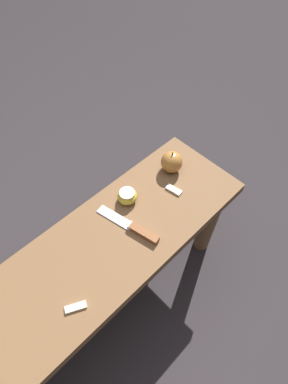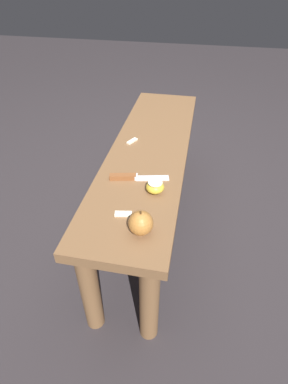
{
  "view_description": "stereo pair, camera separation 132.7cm",
  "coord_description": "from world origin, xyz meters",
  "px_view_note": "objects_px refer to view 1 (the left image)",
  "views": [
    {
      "loc": [
        0.06,
        0.37,
        1.31
      ],
      "look_at": [
        -0.34,
        -0.04,
        0.5
      ],
      "focal_mm": 28.0,
      "sensor_mm": 36.0,
      "label": 1
    },
    {
      "loc": [
        -1.13,
        -0.2,
        1.15
      ],
      "look_at": [
        -0.34,
        -0.04,
        0.5
      ],
      "focal_mm": 28.0,
      "sensor_mm": 36.0,
      "label": 2
    }
  ],
  "objects_px": {
    "knife": "(136,229)",
    "apple_cut": "(127,196)",
    "apple_whole": "(172,162)",
    "wooden_bench": "(75,286)"
  },
  "relations": [
    {
      "from": "apple_whole",
      "to": "apple_cut",
      "type": "bearing_deg",
      "value": -2.94
    },
    {
      "from": "apple_whole",
      "to": "apple_cut",
      "type": "distance_m",
      "value": 0.21
    },
    {
      "from": "wooden_bench",
      "to": "knife",
      "type": "xyz_separation_m",
      "value": [
        -0.24,
        0.03,
        0.1
      ]
    },
    {
      "from": "knife",
      "to": "apple_whole",
      "type": "distance_m",
      "value": 0.28
    },
    {
      "from": "wooden_bench",
      "to": "apple_cut",
      "type": "distance_m",
      "value": 0.33
    },
    {
      "from": "apple_whole",
      "to": "apple_cut",
      "type": "height_order",
      "value": "apple_whole"
    },
    {
      "from": "knife",
      "to": "apple_whole",
      "type": "bearing_deg",
      "value": -82.79
    },
    {
      "from": "wooden_bench",
      "to": "apple_whole",
      "type": "relative_size",
      "value": 14.62
    },
    {
      "from": "apple_whole",
      "to": "knife",
      "type": "bearing_deg",
      "value": 19.46
    },
    {
      "from": "knife",
      "to": "apple_cut",
      "type": "xyz_separation_m",
      "value": [
        -0.06,
        -0.1,
        0.01
      ]
    }
  ]
}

